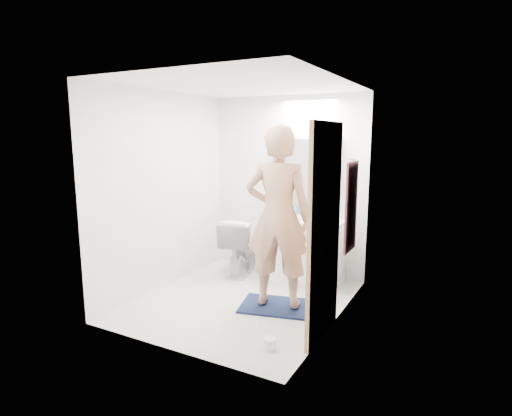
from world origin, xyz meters
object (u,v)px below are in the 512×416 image
Objects in this scene: toilet_paper_roll at (270,343)px; vanity_cabinet at (306,252)px; soap_bottle_b at (295,209)px; toothbrush_cup at (324,215)px; toilet at (242,245)px; soap_bottle_a at (288,207)px; medicine_cabinet at (306,165)px; person at (278,217)px.

vanity_cabinet is at bearing 101.34° from toilet_paper_roll.
toothbrush_cup is at bearing -2.75° from soap_bottle_b.
soap_bottle_a is (0.57, 0.27, 0.55)m from toilet.
medicine_cabinet is 8.00× the size of toilet_paper_roll.
toilet_paper_roll is at bearing -70.56° from soap_bottle_a.
soap_bottle_b reaches higher than toilet.
person is 11.44× the size of soap_bottle_b.
toilet_paper_roll is at bearing 117.17° from toilet.
soap_bottle_a is 0.10m from soap_bottle_b.
medicine_cabinet is 0.61m from soap_bottle_b.
person reaches higher than toothbrush_cup.
toothbrush_cup is at bearing -10.03° from medicine_cabinet.
medicine_cabinet is 5.17× the size of soap_bottle_b.
toothbrush_cup is (0.15, 1.10, -0.16)m from person.
vanity_cabinet is 8.18× the size of toilet_paper_roll.
toilet_paper_roll is at bearing -78.66° from vanity_cabinet.
medicine_cabinet is at bearing -96.97° from person.
toothbrush_cup is at bearing -175.41° from toilet.
vanity_cabinet is 5.29× the size of soap_bottle_b.
toothbrush_cup is (0.18, 0.16, 0.47)m from vanity_cabinet.
vanity_cabinet is at bearing -138.46° from toothbrush_cup.
toothbrush_cup is (0.28, -0.05, -0.64)m from medicine_cabinet.
person is at bearing -97.55° from toothbrush_cup.
medicine_cabinet reaches higher than toilet.
medicine_cabinet is 0.70m from toothbrush_cup.
vanity_cabinet reaches higher than toilet_paper_roll.
medicine_cabinet reaches higher than soap_bottle_a.
medicine_cabinet is 2.51m from toilet_paper_roll.
soap_bottle_a is at bearing -164.93° from medicine_cabinet.
medicine_cabinet reaches higher than toothbrush_cup.
medicine_cabinet is at bearing 12.72° from soap_bottle_b.
medicine_cabinet is at bearing 169.97° from toothbrush_cup.
medicine_cabinet is 1.40m from toilet.
soap_bottle_b is (0.09, 0.03, -0.03)m from soap_bottle_a.
soap_bottle_b is at bearing -90.20° from person.
toothbrush_cup is at bearing 95.21° from toilet_paper_roll.
soap_bottle_a is at bearing 155.23° from vanity_cabinet.
person is at bearing 128.78° from toilet.
soap_bottle_a is 2.24m from toilet_paper_roll.
toothbrush_cup is 0.86× the size of toilet_paper_roll.
vanity_cabinet is 1.13m from person.
toilet_paper_roll is (1.25, -1.67, -0.34)m from toilet.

